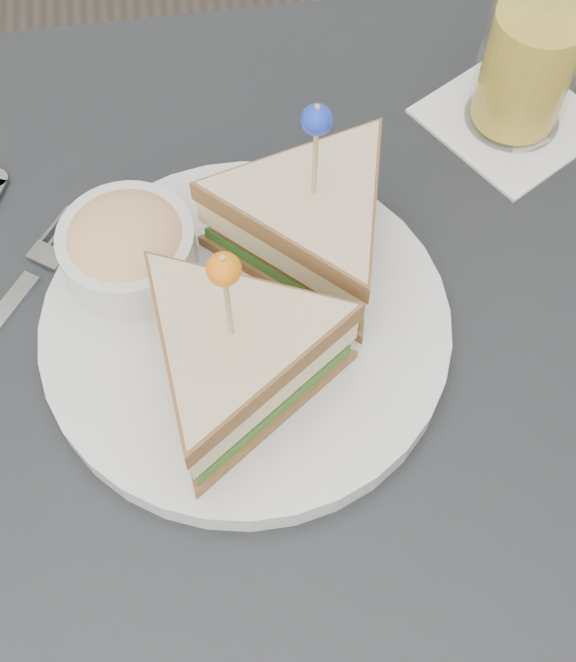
# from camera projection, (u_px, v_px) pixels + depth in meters

# --- Properties ---
(ground_plane) EXTENTS (3.50, 3.50, 0.00)m
(ground_plane) POSITION_uv_depth(u_px,v_px,m) (282.00, 600.00, 1.25)
(ground_plane) COLOR #3F3833
(table) EXTENTS (0.80, 0.80, 0.75)m
(table) POSITION_uv_depth(u_px,v_px,m) (278.00, 421.00, 0.67)
(table) COLOR black
(table) RESTS_ON ground
(plate_meal) EXTENTS (0.34, 0.33, 0.18)m
(plate_meal) POSITION_uv_depth(u_px,v_px,m) (253.00, 294.00, 0.58)
(plate_meal) COLOR silver
(plate_meal) RESTS_ON table
(cutlery_fork) EXTENTS (0.13, 0.17, 0.01)m
(cutlery_fork) POSITION_uv_depth(u_px,v_px,m) (18.00, 293.00, 0.63)
(cutlery_fork) COLOR white
(cutlery_fork) RESTS_ON table
(drink_set) EXTENTS (0.18, 0.18, 0.17)m
(drink_set) POSITION_uv_depth(u_px,v_px,m) (532.00, 54.00, 0.66)
(drink_set) COLOR white
(drink_set) RESTS_ON table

